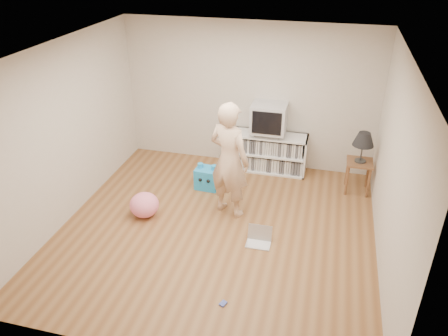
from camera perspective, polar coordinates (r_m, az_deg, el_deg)
name	(u,v)px	position (r m, az deg, el deg)	size (l,w,h in m)	color
ground	(216,230)	(6.47, -0.99, -8.06)	(4.50, 4.50, 0.00)	brown
walls	(216,150)	(5.79, -1.09, 2.33)	(4.52, 4.52, 2.60)	beige
ceiling	(215,52)	(5.35, -1.23, 14.94)	(4.50, 4.50, 0.01)	white
media_unit	(267,152)	(7.93, 5.69, 2.11)	(1.40, 0.45, 0.70)	white
dvd_deck	(268,133)	(7.75, 5.81, 4.61)	(0.45, 0.35, 0.07)	gray
crt_tv	(269,118)	(7.64, 5.90, 6.56)	(0.60, 0.53, 0.50)	#B5B5BB
side_table	(359,169)	(7.52, 17.20, -0.09)	(0.42, 0.42, 0.55)	brown
table_lamp	(364,140)	(7.30, 17.78, 3.53)	(0.34, 0.34, 0.52)	#333333
person	(229,160)	(6.40, 0.70, 1.01)	(0.66, 0.43, 1.80)	beige
laptop	(259,238)	(6.22, 4.60, -9.15)	(0.34, 0.28, 0.23)	silver
playing_cards	(223,303)	(5.36, -0.12, -17.28)	(0.07, 0.09, 0.02)	#4758BF
plush_blue	(207,178)	(7.39, -2.19, -1.29)	(0.40, 0.35, 0.44)	#1C92DD
plush_pink	(144,205)	(6.78, -10.37, -4.77)	(0.45, 0.45, 0.38)	pink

